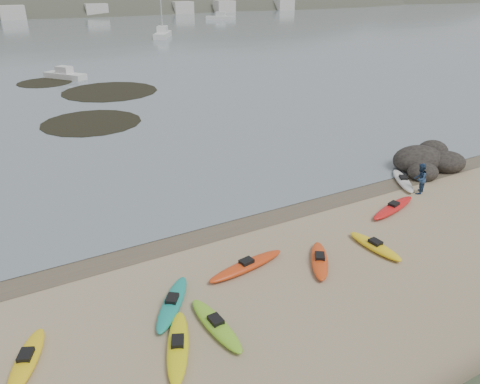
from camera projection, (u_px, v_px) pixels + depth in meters
ground at (240, 219)px, 23.56m from camera, size 600.00×600.00×0.00m
wet_sand at (243, 221)px, 23.32m from camera, size 60.00×60.00×0.00m
kayaks at (284, 263)px, 19.60m from camera, size 23.34×9.56×0.34m
person_east at (420, 179)px, 26.07m from camera, size 1.07×0.98×1.76m
rock_cluster at (427, 164)px, 29.93m from camera, size 5.22×3.83×1.73m
kelp_mats at (91, 98)px, 47.43m from camera, size 13.77×26.76×0.04m
moored_boats at (88, 35)px, 95.47m from camera, size 96.14×77.68×1.23m
far_hills at (98, 48)px, 201.48m from camera, size 550.00×135.00×80.00m
far_town at (20, 12)px, 140.31m from camera, size 199.00×5.00×4.00m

